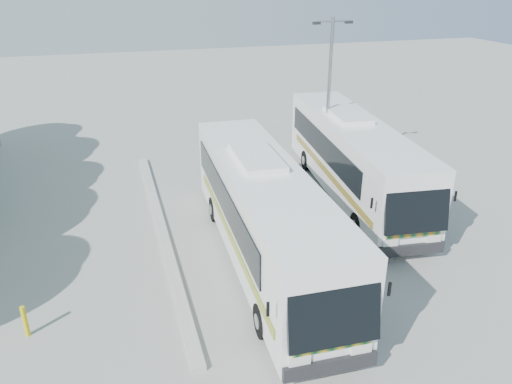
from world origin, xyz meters
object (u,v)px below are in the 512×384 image
object	(u,v)px
coach_main	(264,212)
bollard	(25,321)
lamppost	(329,95)
coach_adjacent	(353,156)

from	to	relation	value
coach_main	bollard	bearing A→B (deg)	-163.69
coach_main	lamppost	world-z (taller)	lamppost
coach_main	bollard	world-z (taller)	coach_main
coach_adjacent	lamppost	size ratio (longest dim) A/B	1.63
coach_main	bollard	size ratio (longest dim) A/B	12.71
coach_main	coach_adjacent	size ratio (longest dim) A/B	1.00
coach_main	lamppost	xyz separation A→B (m)	(4.97, 6.08, 2.30)
coach_adjacent	lamppost	xyz separation A→B (m)	(-0.47, 1.88, 2.32)
coach_main	coach_adjacent	xyz separation A→B (m)	(5.44, 4.21, -0.02)
bollard	coach_main	bearing A→B (deg)	14.39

